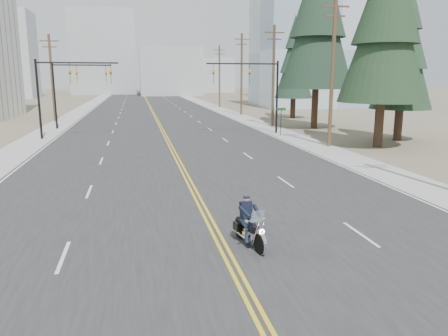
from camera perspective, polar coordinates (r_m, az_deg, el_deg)
ground_plane at (r=11.16m, az=3.85°, el=-17.60°), size 400.00×400.00×0.00m
road at (r=79.59m, az=-9.55°, el=7.72°), size 20.00×200.00×0.01m
sidewalk_left at (r=80.05m, az=-17.87°, el=7.34°), size 3.00×200.00×0.01m
sidewalk_right at (r=80.79m, az=-1.29°, el=7.94°), size 3.00×200.00×0.01m
traffic_mast_left at (r=41.85m, az=-20.46°, el=10.36°), size 7.10×0.26×7.00m
traffic_mast_right at (r=42.96m, az=4.36°, el=11.07°), size 7.10×0.26×7.00m
traffic_mast_far at (r=49.82m, az=-19.43°, el=10.47°), size 6.10×0.26×7.00m
street_sign at (r=41.75m, az=7.47°, el=6.68°), size 0.90×0.06×2.62m
utility_pole_b at (r=35.72m, az=13.99°, el=12.30°), size 2.20×0.30×11.50m
utility_pole_c at (r=49.72m, az=6.47°, el=12.04°), size 2.20×0.30×11.00m
utility_pole_d at (r=64.17m, az=2.31°, el=12.27°), size 2.20×0.30×11.50m
utility_pole_e at (r=80.79m, az=-0.60°, el=12.00°), size 2.20×0.30×11.00m
utility_pole_left at (r=58.21m, az=-21.56°, el=11.02°), size 2.20×0.30×10.50m
glass_building at (r=86.70m, az=12.59°, el=14.54°), size 24.00×16.00×20.00m
haze_bldg_a at (r=128.63m, az=-26.68°, el=13.07°), size 14.00×12.00×22.00m
haze_bldg_b at (r=134.79m, az=-7.02°, el=12.38°), size 18.00×14.00×14.00m
haze_bldg_c at (r=126.79m, az=8.50°, el=13.29°), size 16.00×12.00×18.00m
haze_bldg_d at (r=149.85m, az=-15.43°, el=14.29°), size 20.00×15.00×26.00m
haze_bldg_e at (r=161.74m, az=-1.57°, el=12.00°), size 14.00×14.00×12.00m
motorcyclist at (r=14.38m, az=3.40°, el=-7.06°), size 1.29×2.25×1.65m
conifer_near at (r=36.81m, az=20.52°, el=18.47°), size 6.71×6.71×17.75m
conifer_mid at (r=41.15m, az=22.51°, el=14.34°), size 5.17×5.17×13.78m
conifer_tall at (r=48.82m, az=12.28°, el=19.54°), size 7.68×7.68×21.32m
conifer_far at (r=60.18m, az=9.18°, el=13.79°), size 5.01×5.01×13.42m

